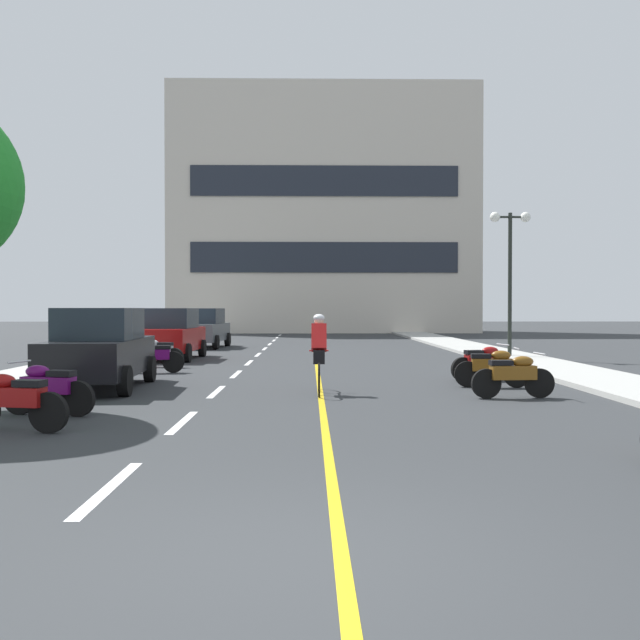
# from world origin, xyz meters

# --- Properties ---
(ground_plane) EXTENTS (140.00, 140.00, 0.00)m
(ground_plane) POSITION_xyz_m (0.00, 21.00, 0.00)
(ground_plane) COLOR #2D3033
(curb_left) EXTENTS (2.40, 72.00, 0.12)m
(curb_left) POSITION_xyz_m (-7.20, 24.00, 0.06)
(curb_left) COLOR #A8A8A3
(curb_left) RESTS_ON ground
(curb_right) EXTENTS (2.40, 72.00, 0.12)m
(curb_right) POSITION_xyz_m (7.20, 24.00, 0.06)
(curb_right) COLOR #A8A8A3
(curb_right) RESTS_ON ground
(lane_dash_0) EXTENTS (0.14, 2.20, 0.01)m
(lane_dash_0) POSITION_xyz_m (-2.00, 2.00, 0.00)
(lane_dash_0) COLOR silver
(lane_dash_0) RESTS_ON ground
(lane_dash_1) EXTENTS (0.14, 2.20, 0.01)m
(lane_dash_1) POSITION_xyz_m (-2.00, 6.00, 0.00)
(lane_dash_1) COLOR silver
(lane_dash_1) RESTS_ON ground
(lane_dash_2) EXTENTS (0.14, 2.20, 0.01)m
(lane_dash_2) POSITION_xyz_m (-2.00, 10.00, 0.00)
(lane_dash_2) COLOR silver
(lane_dash_2) RESTS_ON ground
(lane_dash_3) EXTENTS (0.14, 2.20, 0.01)m
(lane_dash_3) POSITION_xyz_m (-2.00, 14.00, 0.00)
(lane_dash_3) COLOR silver
(lane_dash_3) RESTS_ON ground
(lane_dash_4) EXTENTS (0.14, 2.20, 0.01)m
(lane_dash_4) POSITION_xyz_m (-2.00, 18.00, 0.00)
(lane_dash_4) COLOR silver
(lane_dash_4) RESTS_ON ground
(lane_dash_5) EXTENTS (0.14, 2.20, 0.01)m
(lane_dash_5) POSITION_xyz_m (-2.00, 22.00, 0.00)
(lane_dash_5) COLOR silver
(lane_dash_5) RESTS_ON ground
(lane_dash_6) EXTENTS (0.14, 2.20, 0.01)m
(lane_dash_6) POSITION_xyz_m (-2.00, 26.00, 0.00)
(lane_dash_6) COLOR silver
(lane_dash_6) RESTS_ON ground
(lane_dash_7) EXTENTS (0.14, 2.20, 0.01)m
(lane_dash_7) POSITION_xyz_m (-2.00, 30.00, 0.00)
(lane_dash_7) COLOR silver
(lane_dash_7) RESTS_ON ground
(lane_dash_8) EXTENTS (0.14, 2.20, 0.01)m
(lane_dash_8) POSITION_xyz_m (-2.00, 34.00, 0.00)
(lane_dash_8) COLOR silver
(lane_dash_8) RESTS_ON ground
(lane_dash_9) EXTENTS (0.14, 2.20, 0.01)m
(lane_dash_9) POSITION_xyz_m (-2.00, 38.00, 0.00)
(lane_dash_9) COLOR silver
(lane_dash_9) RESTS_ON ground
(lane_dash_10) EXTENTS (0.14, 2.20, 0.01)m
(lane_dash_10) POSITION_xyz_m (-2.00, 42.00, 0.00)
(lane_dash_10) COLOR silver
(lane_dash_10) RESTS_ON ground
(lane_dash_11) EXTENTS (0.14, 2.20, 0.01)m
(lane_dash_11) POSITION_xyz_m (-2.00, 46.00, 0.00)
(lane_dash_11) COLOR silver
(lane_dash_11) RESTS_ON ground
(centre_line_yellow) EXTENTS (0.12, 66.00, 0.01)m
(centre_line_yellow) POSITION_xyz_m (0.25, 24.00, 0.00)
(centre_line_yellow) COLOR gold
(centre_line_yellow) RESTS_ON ground
(office_building) EXTENTS (23.08, 6.41, 18.42)m
(office_building) POSITION_xyz_m (1.10, 48.14, 9.21)
(office_building) COLOR beige
(office_building) RESTS_ON ground
(street_lamp_mid) EXTENTS (1.46, 0.36, 5.15)m
(street_lamp_mid) POSITION_xyz_m (7.22, 19.67, 3.89)
(street_lamp_mid) COLOR black
(street_lamp_mid) RESTS_ON curb_right
(parked_car_near) EXTENTS (2.08, 4.28, 1.82)m
(parked_car_near) POSITION_xyz_m (-4.69, 10.60, 0.92)
(parked_car_near) COLOR black
(parked_car_near) RESTS_ON ground
(parked_car_mid) EXTENTS (2.01, 4.24, 1.82)m
(parked_car_mid) POSITION_xyz_m (-4.90, 19.59, 0.92)
(parked_car_mid) COLOR black
(parked_car_mid) RESTS_ON ground
(parked_car_far) EXTENTS (2.14, 4.30, 1.82)m
(parked_car_far) POSITION_xyz_m (-4.87, 26.91, 0.92)
(parked_car_far) COLOR black
(parked_car_far) RESTS_ON ground
(motorcycle_1) EXTENTS (1.69, 0.63, 0.92)m
(motorcycle_1) POSITION_xyz_m (-4.31, 5.18, 0.47)
(motorcycle_1) COLOR black
(motorcycle_1) RESTS_ON ground
(motorcycle_2) EXTENTS (1.68, 0.66, 0.92)m
(motorcycle_2) POSITION_xyz_m (-4.40, 6.73, 0.47)
(motorcycle_2) COLOR black
(motorcycle_2) RESTS_ON ground
(motorcycle_3) EXTENTS (1.70, 0.60, 0.92)m
(motorcycle_3) POSITION_xyz_m (4.13, 8.83, 0.47)
(motorcycle_3) COLOR black
(motorcycle_3) RESTS_ON ground
(motorcycle_4) EXTENTS (1.70, 0.60, 0.92)m
(motorcycle_4) POSITION_xyz_m (4.21, 10.73, 0.47)
(motorcycle_4) COLOR black
(motorcycle_4) RESTS_ON ground
(motorcycle_5) EXTENTS (1.68, 0.66, 0.92)m
(motorcycle_5) POSITION_xyz_m (4.37, 12.21, 0.47)
(motorcycle_5) COLOR black
(motorcycle_5) RESTS_ON ground
(motorcycle_6) EXTENTS (1.70, 0.60, 0.92)m
(motorcycle_6) POSITION_xyz_m (-4.37, 14.39, 0.47)
(motorcycle_6) COLOR black
(motorcycle_6) RESTS_ON ground
(motorcycle_7) EXTENTS (1.67, 0.70, 0.92)m
(motorcycle_7) POSITION_xyz_m (-4.67, 16.34, 0.47)
(motorcycle_7) COLOR black
(motorcycle_7) RESTS_ON ground
(cyclist_rider) EXTENTS (0.42, 1.77, 1.71)m
(cyclist_rider) POSITION_xyz_m (0.22, 9.64, 0.89)
(cyclist_rider) COLOR black
(cyclist_rider) RESTS_ON ground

